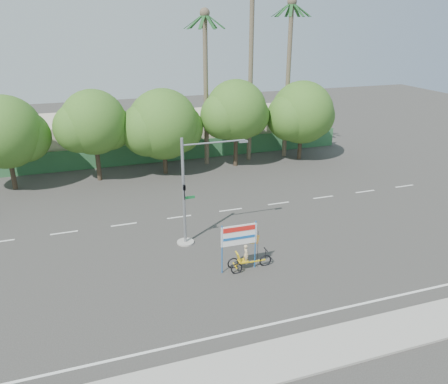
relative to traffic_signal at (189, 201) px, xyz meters
name	(u,v)px	position (x,y,z in m)	size (l,w,h in m)	color
ground	(243,267)	(2.20, -3.98, -2.92)	(120.00, 120.00, 0.00)	#33302D
sidewalk_near	(305,353)	(2.20, -11.48, -2.86)	(50.00, 2.40, 0.12)	gray
fence	(168,152)	(2.20, 17.52, -1.92)	(38.00, 0.08, 2.00)	#336B3D
building_left	(63,139)	(-7.80, 22.02, -0.92)	(12.00, 8.00, 4.00)	beige
building_right	(228,128)	(10.20, 22.02, -1.12)	(14.00, 8.00, 3.60)	beige
tree_far_left	(5,134)	(-11.85, 14.02, 1.84)	(7.14, 6.00, 7.96)	#473828
tree_left	(93,125)	(-4.85, 14.02, 2.14)	(6.66, 5.60, 8.07)	#473828
tree_center	(163,126)	(1.14, 14.02, 1.55)	(7.62, 6.40, 7.85)	#473828
tree_right	(236,113)	(8.15, 14.02, 2.32)	(6.90, 5.80, 8.36)	#473828
tree_far_right	(301,114)	(15.15, 14.02, 1.73)	(7.38, 6.20, 7.94)	#473828
palm_tall	(251,53)	(10.20, 15.52, 7.55)	(3.73, 3.79, 17.45)	#70604C
palm_mid	(289,64)	(14.20, 15.52, 6.48)	(3.73, 3.79, 15.45)	#70604C
palm_short	(206,73)	(5.70, 15.52, 5.94)	(3.73, 3.79, 14.45)	#70604C
traffic_signal	(189,201)	(0.00, 0.00, 0.00)	(4.72, 1.10, 7.00)	gray
trike_billboard	(244,251)	(2.12, -4.16, -1.70)	(3.10, 0.71, 3.04)	black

